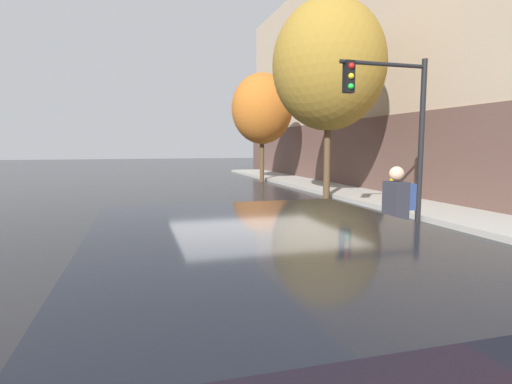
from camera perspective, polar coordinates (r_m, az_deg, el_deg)
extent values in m
plane|color=black|center=(6.38, 0.42, -11.74)|extent=(120.00, 120.00, 0.00)
cube|color=silver|center=(6.15, -22.54, -12.89)|extent=(0.55, 4.09, 0.01)
cube|color=silver|center=(6.14, -11.85, -12.57)|extent=(0.55, 4.09, 0.01)
cube|color=silver|center=(6.32, -1.48, -11.87)|extent=(0.55, 4.09, 0.01)
cube|color=silver|center=(6.69, 7.97, -10.89)|extent=(0.55, 4.09, 0.01)
cube|color=silver|center=(7.21, 16.18, -9.79)|extent=(0.55, 4.09, 0.01)
cube|color=silver|center=(7.86, 23.12, -8.71)|extent=(0.55, 4.09, 0.01)
cube|color=black|center=(1.97, 2.20, -13.77)|extent=(1.69, 2.23, 0.55)
cylinder|color=black|center=(3.78, -21.27, -19.94)|extent=(0.25, 0.68, 0.68)
cylinder|color=black|center=(4.06, 8.36, -17.65)|extent=(0.25, 0.68, 0.68)
torus|color=black|center=(6.89, 21.28, -7.95)|extent=(0.66, 0.07, 0.66)
torus|color=black|center=(6.33, 13.56, -8.95)|extent=(0.66, 0.07, 0.66)
cylinder|color=black|center=(6.53, 17.67, -6.07)|extent=(0.89, 0.07, 0.05)
cylinder|color=black|center=(6.60, 18.84, -5.36)|extent=(0.04, 0.04, 0.45)
cube|color=#384772|center=(6.59, 18.86, -4.93)|extent=(0.21, 0.28, 0.56)
cube|color=#26262D|center=(6.52, 19.00, -1.05)|extent=(0.25, 0.36, 0.56)
sphere|color=tan|center=(6.49, 19.13, 2.45)|extent=(0.22, 0.22, 0.22)
cube|color=navy|center=(6.62, 20.30, -0.56)|extent=(0.17, 0.28, 0.40)
cylinder|color=black|center=(11.48, 22.16, 6.53)|extent=(0.14, 0.14, 4.20)
cylinder|color=black|center=(10.95, 17.50, 16.74)|extent=(2.40, 0.10, 0.10)
cube|color=black|center=(10.40, 12.89, 15.48)|extent=(0.24, 0.20, 0.76)
sphere|color=red|center=(10.34, 13.23, 16.87)|extent=(0.14, 0.14, 0.14)
sphere|color=gold|center=(10.30, 13.20, 15.56)|extent=(0.14, 0.14, 0.14)
sphere|color=green|center=(10.27, 13.16, 14.24)|extent=(0.14, 0.14, 0.14)
cylinder|color=gold|center=(15.09, 18.56, 0.36)|extent=(0.22, 0.22, 0.65)
sphere|color=gold|center=(15.06, 18.61, 1.74)|extent=(0.18, 0.18, 0.18)
cylinder|color=gold|center=(15.18, 19.06, 0.50)|extent=(0.12, 0.09, 0.09)
cylinder|color=#4C3823|center=(15.20, 9.94, 5.01)|extent=(0.24, 0.24, 3.26)
ellipsoid|color=olive|center=(15.47, 10.18, 17.14)|extent=(4.06, 4.06, 4.66)
cylinder|color=#4C3823|center=(22.69, 0.85, 4.85)|extent=(0.24, 0.24, 2.69)
ellipsoid|color=#A5591E|center=(22.77, 0.86, 11.62)|extent=(3.35, 3.35, 3.86)
cube|color=brown|center=(27.70, 26.73, 4.98)|extent=(18.76, 25.35, 3.20)
cube|color=tan|center=(28.20, 27.35, 16.59)|extent=(18.38, 24.84, 8.17)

